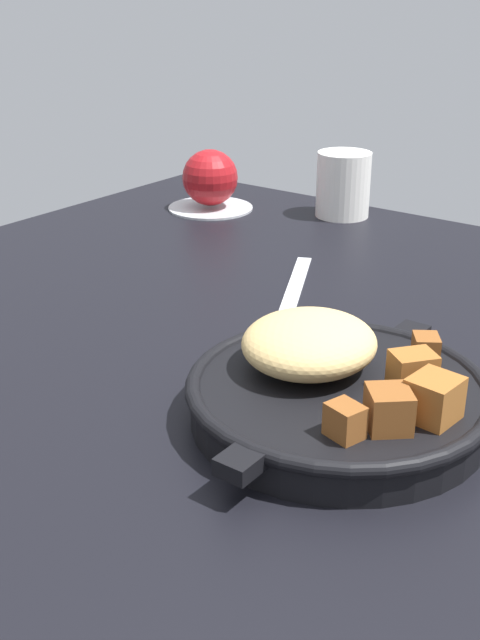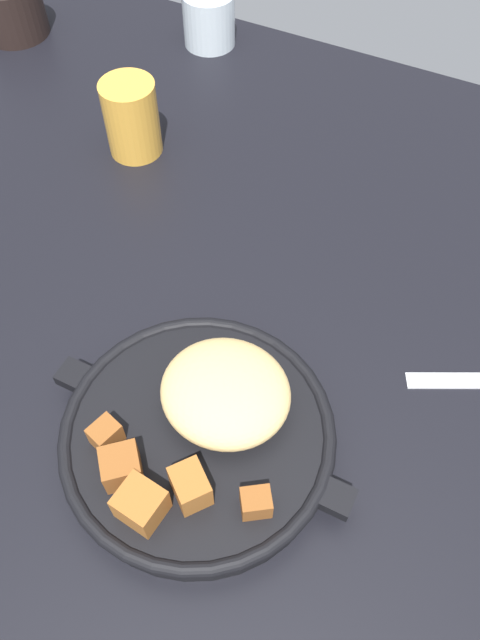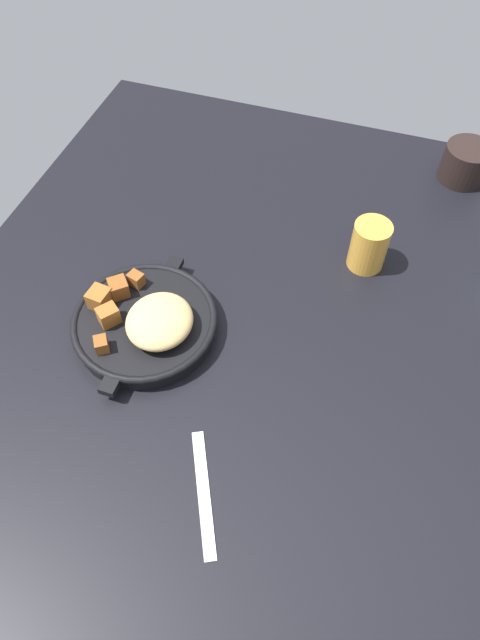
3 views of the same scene
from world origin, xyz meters
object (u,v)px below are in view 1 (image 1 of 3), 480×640
(red_apple, at_px, (210,178))
(ceramic_mug_white, at_px, (343,185))
(butter_knife, at_px, (296,284))
(cast_iron_skillet, at_px, (336,388))

(red_apple, height_order, ceramic_mug_white, ceramic_mug_white)
(red_apple, distance_m, ceramic_mug_white, 0.19)
(butter_knife, distance_m, ceramic_mug_white, 0.28)
(red_apple, bearing_deg, ceramic_mug_white, -64.06)
(cast_iron_skillet, xyz_separation_m, ceramic_mug_white, (0.48, 0.27, 0.02))
(red_apple, relative_size, ceramic_mug_white, 0.89)
(butter_knife, bearing_deg, ceramic_mug_white, -6.29)
(red_apple, relative_size, butter_knife, 0.45)
(red_apple, bearing_deg, cast_iron_skillet, -132.16)
(cast_iron_skillet, relative_size, butter_knife, 1.57)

